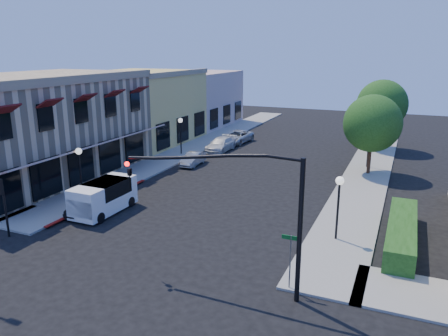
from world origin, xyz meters
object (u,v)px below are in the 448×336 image
at_px(secondary_signal, 2,197).
at_px(white_van, 103,195).
at_px(street_tree_a, 372,123).
at_px(lamppost_right_far, 369,137).
at_px(lamppost_left_near, 79,160).
at_px(parked_car_d, 237,137).
at_px(lamppost_left_far, 181,127).
at_px(parked_car_a, 90,204).
at_px(street_name_sign, 291,253).
at_px(parked_car_c, 221,144).
at_px(street_tree_b, 382,105).
at_px(signal_mast_arm, 248,199).
at_px(lamppost_right_near, 339,192).
at_px(parked_car_b, 193,159).

xyz_separation_m(secondary_signal, white_van, (2.50, 5.06, -1.18)).
bearing_deg(street_tree_a, lamppost_right_far, 98.53).
distance_m(lamppost_left_near, parked_car_d, 21.62).
distance_m(street_tree_a, lamppost_left_far, 17.36).
distance_m(lamppost_right_far, parked_car_a, 23.32).
distance_m(street_name_sign, lamppost_left_far, 25.48).
bearing_deg(parked_car_a, street_tree_a, 50.87).
relative_size(parked_car_c, parked_car_d, 0.96).
bearing_deg(parked_car_d, parked_car_a, -86.48).
relative_size(street_tree_b, white_van, 1.57).
xyz_separation_m(secondary_signal, lamppost_left_far, (-0.50, 20.59, 0.42)).
bearing_deg(parked_car_d, white_van, -84.76).
height_order(signal_mast_arm, lamppost_right_near, signal_mast_arm).
relative_size(lamppost_left_far, parked_car_d, 0.75).
bearing_deg(lamppost_right_near, lamppost_left_far, 140.53).
height_order(secondary_signal, lamppost_left_near, lamppost_left_near).
relative_size(street_tree_a, signal_mast_arm, 0.81).
distance_m(street_tree_a, white_van, 21.33).
relative_size(lamppost_left_near, lamppost_right_far, 1.00).
height_order(parked_car_a, parked_car_c, parked_car_c).
height_order(lamppost_left_near, white_van, lamppost_left_near).
bearing_deg(street_tree_b, parked_car_c, -154.15).
distance_m(secondary_signal, lamppost_left_near, 6.63).
height_order(lamppost_right_far, white_van, lamppost_right_far).
bearing_deg(lamppost_left_near, parked_car_a, -40.66).
bearing_deg(parked_car_d, street_name_sign, -59.21).
bearing_deg(lamppost_left_near, street_tree_b, 54.21).
distance_m(signal_mast_arm, street_name_sign, 2.98).
xyz_separation_m(signal_mast_arm, parked_car_a, (-12.06, 4.53, -3.49)).
height_order(street_tree_b, parked_car_c, street_tree_b).
bearing_deg(lamppost_left_near, street_name_sign, -19.93).
distance_m(white_van, parked_car_b, 12.55).
bearing_deg(lamppost_right_far, parked_car_b, -160.56).
xyz_separation_m(street_name_sign, parked_car_a, (-13.70, 3.82, -1.10)).
xyz_separation_m(street_tree_a, parked_car_b, (-14.47, -3.00, -3.64)).
height_order(street_tree_b, parked_car_b, street_tree_b).
bearing_deg(lamppost_right_far, signal_mast_arm, -96.70).
xyz_separation_m(signal_mast_arm, lamppost_left_far, (-14.36, 20.50, -1.35)).
bearing_deg(street_tree_a, parked_car_c, 168.27).
bearing_deg(parked_car_d, lamppost_right_near, -51.51).
distance_m(street_tree_b, secondary_signal, 34.97).
bearing_deg(street_tree_a, street_tree_b, 90.00).
height_order(lamppost_right_near, lamppost_right_far, same).
xyz_separation_m(parked_car_b, parked_car_c, (0.02, 6.00, 0.11)).
distance_m(secondary_signal, lamppost_right_far, 27.98).
height_order(street_tree_b, parked_car_d, street_tree_b).
relative_size(street_tree_a, lamppost_left_far, 1.82).
bearing_deg(street_tree_a, white_van, -132.64).
relative_size(street_name_sign, lamppost_right_far, 0.70).
relative_size(street_name_sign, parked_car_c, 0.55).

